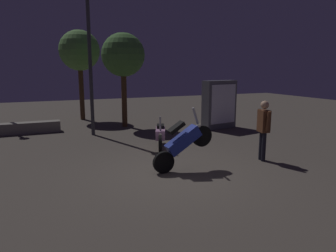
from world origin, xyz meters
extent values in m
plane|color=#4C443D|center=(0.00, 0.00, 0.00)|extent=(40.00, 40.00, 0.00)
cylinder|color=black|center=(-0.22, 0.11, 0.28)|extent=(0.56, 0.12, 0.56)
cylinder|color=black|center=(0.88, 0.14, 0.86)|extent=(0.56, 0.12, 0.56)
cube|color=navy|center=(0.33, 0.12, 0.80)|extent=(0.97, 0.33, 0.76)
cube|color=black|center=(0.13, 0.12, 1.15)|extent=(0.43, 0.25, 0.32)
cylinder|color=gray|center=(0.68, 0.13, 1.41)|extent=(0.21, 0.07, 0.44)
sphere|color=#F2EABF|center=(0.78, 0.14, 1.14)|extent=(0.12, 0.12, 0.12)
cylinder|color=black|center=(0.83, 2.96, 0.28)|extent=(0.30, 0.56, 0.56)
cylinder|color=black|center=(0.41, 1.94, 0.28)|extent=(0.30, 0.56, 0.56)
cube|color=#C68CB7|center=(0.62, 2.45, 0.51)|extent=(0.64, 0.99, 0.30)
cube|color=black|center=(0.70, 2.63, 0.71)|extent=(0.39, 0.50, 0.10)
cylinder|color=gray|center=(0.49, 2.13, 0.89)|extent=(0.08, 0.08, 0.45)
sphere|color=#F2EABF|center=(0.45, 2.03, 0.56)|extent=(0.12, 0.12, 0.12)
cylinder|color=black|center=(2.79, -0.05, 0.42)|extent=(0.12, 0.12, 0.84)
cylinder|color=black|center=(2.82, 0.11, 0.42)|extent=(0.12, 0.12, 0.84)
cube|color=#59331E|center=(2.81, 0.03, 1.15)|extent=(0.31, 0.40, 0.62)
sphere|color=tan|center=(2.81, 0.03, 1.61)|extent=(0.23, 0.23, 0.23)
cylinder|color=#59331E|center=(2.75, -0.20, 1.18)|extent=(0.13, 0.20, 0.57)
cylinder|color=#59331E|center=(2.86, 0.26, 1.18)|extent=(0.13, 0.20, 0.57)
cylinder|color=#38383D|center=(-1.08, 5.46, 2.57)|extent=(0.14, 0.14, 5.14)
cylinder|color=#4C331E|center=(0.56, 6.73, 1.27)|extent=(0.24, 0.24, 2.53)
sphere|color=#477A38|center=(0.56, 6.73, 3.20)|extent=(1.91, 1.91, 1.91)
cylinder|color=#4C331E|center=(-0.94, 9.51, 1.40)|extent=(0.24, 0.24, 2.80)
sphere|color=#568C42|center=(-0.94, 9.51, 3.50)|extent=(2.01, 2.01, 2.01)
cube|color=#595960|center=(4.30, 4.73, 1.05)|extent=(1.66, 0.77, 2.10)
cube|color=white|center=(4.35, 4.47, 1.10)|extent=(1.33, 0.28, 1.68)
cube|color=gray|center=(-4.08, 6.82, 0.23)|extent=(3.69, 0.50, 0.45)
camera|label=1|loc=(-3.02, -6.81, 2.61)|focal=32.96mm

